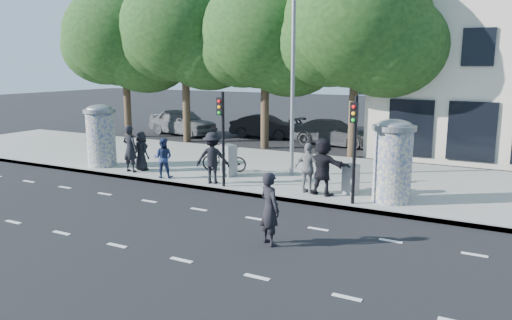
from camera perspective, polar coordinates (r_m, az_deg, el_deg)
The scene contains 27 objects.
ground at distance 14.78m, azimuth -9.66°, elevation -6.97°, with size 120.00×120.00×0.00m, color black.
sidewalk at distance 20.97m, azimuth 2.98°, elevation -1.27°, with size 40.00×8.00×0.15m, color gray.
curb at distance 17.57m, azimuth -2.55°, elevation -3.67°, with size 40.00×0.10×0.16m, color slate.
lane_dash_near at distance 13.21m, azimuth -15.58°, elevation -9.40°, with size 32.00×0.12×0.01m, color silver.
lane_dash_far at distance 15.85m, azimuth -6.54°, elevation -5.63°, with size 32.00×0.12×0.01m, color silver.
ad_column_left at distance 22.45m, azimuth -17.31°, elevation 2.85°, with size 1.36×1.36×2.65m.
ad_column_right at distance 16.40m, azimuth 15.36°, elevation 0.13°, with size 1.36×1.36×2.65m.
traffic_pole_near at distance 17.67m, azimuth -3.88°, elevation 3.52°, with size 0.22×0.31×3.40m.
traffic_pole_far at distance 15.67m, azimuth 11.17°, elevation 2.39°, with size 0.22×0.31×3.40m.
street_lamp at distance 19.37m, azimuth 4.19°, elevation 11.77°, with size 0.25×0.93×8.00m.
tree_far_left at distance 32.08m, azimuth -14.86°, elevation 13.60°, with size 7.20×7.20×9.26m.
tree_mid_left at distance 29.24m, azimuth -8.19°, elevation 14.75°, with size 7.20×7.20×9.57m.
tree_near_left at distance 26.75m, azimuth 1.04°, elevation 14.29°, with size 6.80×6.80×8.97m.
tree_center at distance 24.50m, azimuth 11.41°, elevation 14.97°, with size 7.00×7.00×9.30m.
ped_a at distance 21.12m, azimuth -12.99°, elevation 1.02°, with size 0.80×0.52×1.63m, color black.
ped_b at distance 20.91m, azimuth -14.19°, elevation 1.26°, with size 0.70×0.46×1.91m, color black.
ped_c at distance 19.59m, azimuth -10.57°, elevation 0.24°, with size 0.76×0.59×1.56m, color navy.
ped_d at distance 18.41m, azimuth -4.99°, elevation 0.25°, with size 1.23×0.71×1.90m, color black.
ped_e at distance 17.03m, azimuth 5.99°, elevation -0.95°, with size 1.01×0.57×1.72m, color gray.
ped_f at distance 16.81m, azimuth 7.63°, elevation -0.74°, with size 1.81×0.65×1.96m, color black.
man_road at distance 12.54m, azimuth 1.58°, elevation -5.60°, with size 0.68×0.45×1.87m, color black.
bicycle at distance 20.47m, azimuth -3.67°, elevation 0.07°, with size 1.90×0.66×1.00m, color black.
cabinet_left at distance 19.64m, azimuth -3.14°, elevation -0.03°, with size 0.59×0.43×1.24m, color gray.
cabinet_right at distance 17.16m, azimuth 10.76°, elevation -2.18°, with size 0.49×0.36×1.03m, color gray.
car_left at distance 32.48m, azimuth -8.39°, elevation 4.35°, with size 4.92×1.98×1.68m, color slate.
car_mid at distance 30.78m, azimuth 1.05°, elevation 3.85°, with size 4.26×1.49×1.40m, color black.
car_right at distance 28.35m, azimuth 8.86°, elevation 3.13°, with size 4.91×1.99×1.42m, color #47494D.
Camera 1 is at (8.73, -11.04, 4.51)m, focal length 35.00 mm.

